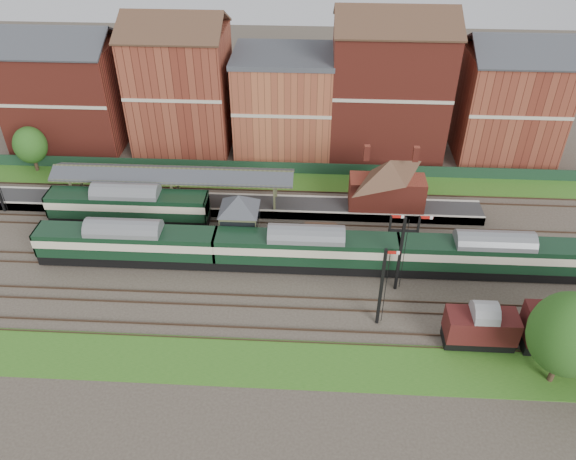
# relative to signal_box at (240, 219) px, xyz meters

# --- Properties ---
(ground) EXTENTS (160.00, 160.00, 0.00)m
(ground) POSITION_rel_signal_box_xyz_m (3.00, -3.25, -3.19)
(ground) COLOR #473D33
(ground) RESTS_ON ground
(grass_back) EXTENTS (90.00, 4.50, 0.06)m
(grass_back) POSITION_rel_signal_box_xyz_m (3.00, 12.75, -3.16)
(grass_back) COLOR #2D6619
(grass_back) RESTS_ON ground
(grass_front) EXTENTS (90.00, 5.00, 0.06)m
(grass_front) POSITION_rel_signal_box_xyz_m (3.00, -15.25, -3.16)
(grass_front) COLOR #2D6619
(grass_front) RESTS_ON ground
(fence) EXTENTS (90.00, 0.12, 1.50)m
(fence) POSITION_rel_signal_box_xyz_m (3.00, 14.75, -2.44)
(fence) COLOR #193823
(fence) RESTS_ON ground
(platform) EXTENTS (55.00, 3.40, 1.00)m
(platform) POSITION_rel_signal_box_xyz_m (-2.00, 6.50, -2.69)
(platform) COLOR #2D2D2D
(platform) RESTS_ON ground
(signal_box) EXTENTS (5.40, 5.40, 6.00)m
(signal_box) POSITION_rel_signal_box_xyz_m (0.00, 0.00, 0.00)
(signal_box) COLOR #657D59
(signal_box) RESTS_ON ground
(brick_hut) EXTENTS (3.20, 2.64, 2.94)m
(brick_hut) POSITION_rel_signal_box_xyz_m (8.00, 0.00, -2.00)
(brick_hut) COLOR maroon
(brick_hut) RESTS_ON ground
(station_building) EXTENTS (8.10, 8.10, 5.90)m
(station_building) POSITION_rel_signal_box_xyz_m (15.00, 6.50, 0.76)
(station_building) COLOR maroon
(station_building) RESTS_ON platform
(canopy) EXTENTS (26.00, 3.89, 4.08)m
(canopy) POSITION_rel_signal_box_xyz_m (-8.00, 6.50, 1.39)
(canopy) COLOR #47492E
(canopy) RESTS_ON platform
(semaphore_bracket) EXTENTS (3.60, 0.25, 8.18)m
(semaphore_bracket) POSITION_rel_signal_box_xyz_m (15.04, -5.75, 1.44)
(semaphore_bracket) COLOR black
(semaphore_bracket) RESTS_ON ground
(semaphore_siding) EXTENTS (1.23, 0.25, 8.00)m
(semaphore_siding) POSITION_rel_signal_box_xyz_m (13.02, -10.25, 0.96)
(semaphore_siding) COLOR black
(semaphore_siding) RESTS_ON ground
(yard_lamp) EXTENTS (2.60, 0.22, 7.00)m
(yard_lamp) POSITION_rel_signal_box_xyz_m (27.00, -14.75, 0.79)
(yard_lamp) COLOR beige
(yard_lamp) RESTS_ON ground
(town_backdrop) EXTENTS (69.00, 10.00, 16.00)m
(town_backdrop) POSITION_rel_signal_box_xyz_m (2.82, 21.75, 3.81)
(town_backdrop) COLOR maroon
(town_backdrop) RESTS_ON ground
(dmu_train) EXTENTS (51.66, 2.72, 3.97)m
(dmu_train) POSITION_rel_signal_box_xyz_m (6.64, -3.25, -0.86)
(dmu_train) COLOR black
(dmu_train) RESTS_ON ground
(platform_railcar) EXTENTS (16.91, 2.67, 3.89)m
(platform_railcar) POSITION_rel_signal_box_xyz_m (-12.30, 3.25, -0.90)
(platform_railcar) COLOR black
(platform_railcar) RESTS_ON ground
(goods_van_a) EXTENTS (6.77, 2.94, 4.11)m
(goods_van_a) POSITION_rel_signal_box_xyz_m (27.85, -12.25, -0.87)
(goods_van_a) COLOR black
(goods_van_a) RESTS_ON ground
(goods_van_b) EXTENTS (5.63, 2.44, 3.41)m
(goods_van_b) POSITION_rel_signal_box_xyz_m (21.03, -12.25, -1.24)
(goods_van_b) COLOR black
(goods_van_b) RESTS_ON ground
(tree_far) EXTENTS (5.75, 5.75, 8.38)m
(tree_far) POSITION_rel_signal_box_xyz_m (25.88, -15.75, 1.88)
(tree_far) COLOR #382619
(tree_far) RESTS_ON ground
(tree_back) EXTENTS (3.95, 3.95, 5.77)m
(tree_back) POSITION_rel_signal_box_xyz_m (-27.12, 13.73, 0.29)
(tree_back) COLOR #382619
(tree_back) RESTS_ON ground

